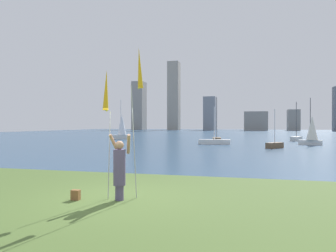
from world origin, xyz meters
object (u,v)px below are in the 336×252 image
at_px(kite_flag_right, 139,72).
at_px(sailboat_0, 275,145).
at_px(kite_flag_left, 106,93).
at_px(person, 120,168).
at_px(sailboat_4, 296,138).
at_px(sailboat_1, 312,131).
at_px(bag, 76,195).
at_px(sailboat_7, 122,127).
at_px(sailboat_2, 214,141).
at_px(sailboat_6, 217,139).

distance_m(kite_flag_right, sailboat_0, 20.76).
bearing_deg(kite_flag_left, person, 8.18).
height_order(sailboat_0, sailboat_4, sailboat_4).
bearing_deg(sailboat_1, kite_flag_right, -110.42).
distance_m(bag, sailboat_7, 34.82).
distance_m(kite_flag_right, sailboat_2, 23.94).
xyz_separation_m(sailboat_1, sailboat_4, (-0.28, 7.87, -1.11)).
xyz_separation_m(bag, sailboat_2, (1.35, 24.57, 0.16)).
bearing_deg(sailboat_2, sailboat_4, 44.90).
distance_m(kite_flag_right, sailboat_1, 26.79).
distance_m(sailboat_2, sailboat_4, 13.02).
bearing_deg(sailboat_7, sailboat_0, -32.02).
bearing_deg(sailboat_4, kite_flag_right, -105.35).
bearing_deg(sailboat_1, sailboat_7, 163.80).
bearing_deg(sailboat_6, kite_flag_left, -90.50).
height_order(sailboat_0, sailboat_6, sailboat_6).
bearing_deg(sailboat_6, sailboat_4, 19.72).
bearing_deg(person, sailboat_6, 82.46).
xyz_separation_m(person, sailboat_7, (-13.36, 32.31, 0.74)).
bearing_deg(bag, sailboat_4, 72.62).
bearing_deg(sailboat_1, person, -110.71).
bearing_deg(bag, person, 13.46).
height_order(kite_flag_right, sailboat_2, kite_flag_right).
relative_size(person, sailboat_0, 0.53).
height_order(kite_flag_right, sailboat_4, sailboat_4).
xyz_separation_m(person, sailboat_0, (5.73, 20.37, -0.61)).
xyz_separation_m(kite_flag_left, sailboat_6, (0.26, 30.13, -2.62)).
bearing_deg(sailboat_6, kite_flag_right, -89.09).
bearing_deg(sailboat_6, sailboat_0, -58.99).
relative_size(sailboat_0, sailboat_4, 0.69).
distance_m(kite_flag_left, sailboat_4, 35.02).
bearing_deg(sailboat_1, sailboat_4, 92.05).
bearing_deg(sailboat_7, kite_flag_right, -66.61).
xyz_separation_m(kite_flag_left, sailboat_0, (6.10, 20.42, -2.63)).
relative_size(person, sailboat_7, 0.33).
height_order(sailboat_0, sailboat_7, sailboat_7).
xyz_separation_m(bag, sailboat_6, (1.06, 30.36, 0.15)).
height_order(sailboat_2, sailboat_7, sailboat_7).
height_order(sailboat_2, sailboat_4, sailboat_4).
height_order(person, kite_flag_left, kite_flag_left).
height_order(sailboat_2, sailboat_6, sailboat_6).
xyz_separation_m(sailboat_2, sailboat_6, (-0.28, 5.78, -0.01)).
bearing_deg(kite_flag_right, sailboat_6, 90.91).
height_order(bag, sailboat_1, sailboat_1).
bearing_deg(person, sailboat_0, 66.54).
xyz_separation_m(bag, sailboat_7, (-12.19, 32.58, 1.49)).
distance_m(sailboat_0, sailboat_1, 6.66).
xyz_separation_m(sailboat_4, sailboat_6, (-9.50, -3.41, -0.04)).
bearing_deg(person, kite_flag_right, 50.11).
xyz_separation_m(person, sailboat_4, (9.40, 33.48, -0.55)).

